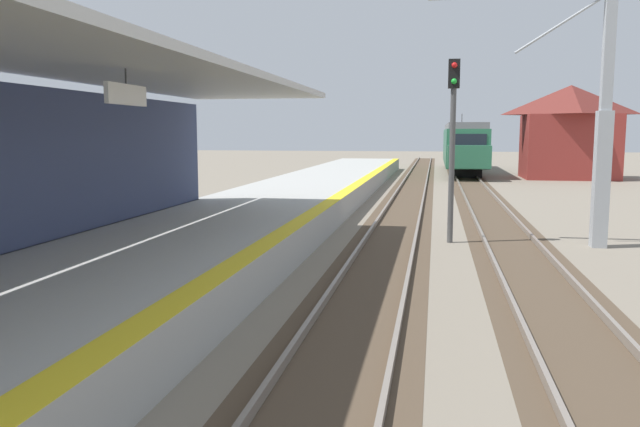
% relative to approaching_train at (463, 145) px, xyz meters
% --- Properties ---
extents(station_platform, '(5.00, 80.00, 0.91)m').
position_rel_approaching_train_xyz_m(station_platform, '(-7.80, -36.10, -1.73)').
color(station_platform, '#A8A8A3').
rests_on(station_platform, ground).
extents(track_pair_nearest_platform, '(2.34, 120.00, 0.16)m').
position_rel_approaching_train_xyz_m(track_pair_nearest_platform, '(-3.40, -32.10, -2.13)').
color(track_pair_nearest_platform, '#4C3D2D').
rests_on(track_pair_nearest_platform, ground).
extents(track_pair_middle, '(2.34, 120.00, 0.16)m').
position_rel_approaching_train_xyz_m(track_pair_middle, '(-0.00, -32.10, -2.13)').
color(track_pair_middle, '#4C3D2D').
rests_on(track_pair_middle, ground).
extents(approaching_train, '(2.93, 19.60, 4.76)m').
position_rel_approaching_train_xyz_m(approaching_train, '(0.00, 0.00, 0.00)').
color(approaching_train, '#286647').
rests_on(approaching_train, ground).
extents(rail_signal_post, '(0.32, 0.34, 5.20)m').
position_rel_approaching_train_xyz_m(rail_signal_post, '(-1.70, -33.62, 1.02)').
color(rail_signal_post, '#4C4C4C').
rests_on(rail_signal_post, ground).
extents(catenary_pylon_far_side, '(5.00, 0.40, 7.50)m').
position_rel_approaching_train_xyz_m(catenary_pylon_far_side, '(2.03, -33.63, 1.43)').
color(catenary_pylon_far_side, '#9EA3A8').
rests_on(catenary_pylon_far_side, ground).
extents(distant_trackside_house, '(6.60, 5.28, 6.40)m').
position_rel_approaching_train_xyz_m(distant_trackside_house, '(6.90, -5.66, 1.16)').
color(distant_trackside_house, maroon).
rests_on(distant_trackside_house, ground).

